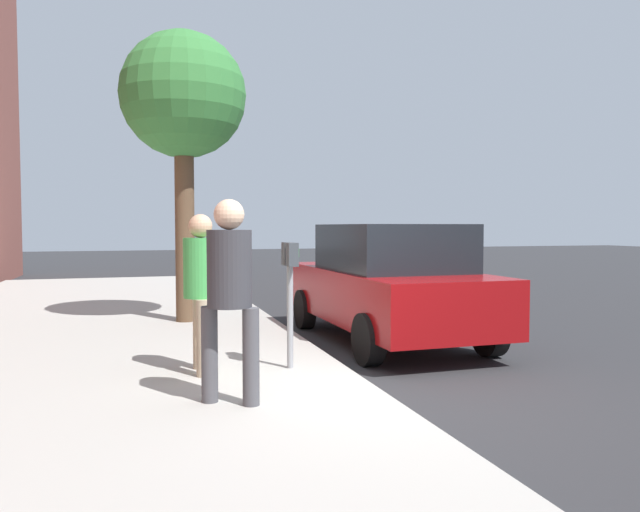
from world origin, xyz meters
TOP-DOWN VIEW (x-y plane):
  - ground_plane at (0.00, 0.00)m, footprint 80.00×80.00m
  - sidewalk_slab at (0.00, 3.00)m, footprint 28.00×6.00m
  - parking_meter at (0.79, 0.63)m, footprint 0.36×0.12m
  - pedestrian_at_meter at (0.87, 1.60)m, footprint 0.52×0.37m
  - pedestrian_bystander at (-0.37, 1.47)m, footprint 0.40×0.49m
  - parked_sedan_near at (2.62, -1.35)m, footprint 4.42×2.00m
  - street_tree at (4.55, 1.49)m, footprint 2.07×2.07m

SIDE VIEW (x-z plane):
  - ground_plane at x=0.00m, z-range 0.00..0.00m
  - sidewalk_slab at x=0.00m, z-range 0.00..0.15m
  - parked_sedan_near at x=2.62m, z-range 0.01..1.78m
  - pedestrian_at_meter at x=0.87m, z-range 0.30..2.02m
  - parking_meter at x=0.79m, z-range 0.46..1.87m
  - pedestrian_bystander at x=-0.37m, z-range 0.33..2.15m
  - street_tree at x=4.55m, z-range 1.44..6.23m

